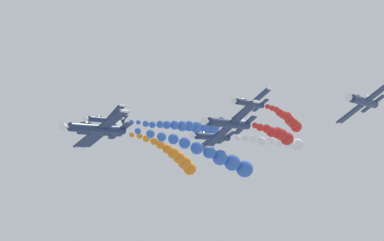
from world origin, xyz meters
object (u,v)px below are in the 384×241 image
airplane_left_inner (228,123)px  airplane_high_slot (249,103)px  airplane_right_inner (99,132)px  airplane_right_outer (363,101)px  airplane_trailing (106,120)px  airplane_lead (97,128)px  airplane_left_outer (212,137)px

airplane_left_inner → airplane_high_slot: 30.48m
airplane_right_inner → airplane_right_outer: size_ratio=1.00×
airplane_trailing → airplane_left_inner: bearing=158.6°
airplane_high_slot → airplane_trailing: bearing=24.9°
airplane_right_inner → airplane_high_slot: bearing=-115.7°
airplane_right_inner → airplane_right_outer: airplane_right_outer is taller
airplane_right_outer → airplane_lead: bearing=44.7°
airplane_lead → airplane_right_outer: size_ratio=1.00×
airplane_left_outer → airplane_high_slot: airplane_high_slot is taller
airplane_lead → airplane_right_outer: 35.58m
airplane_right_inner → airplane_high_slot: airplane_high_slot is taller
airplane_left_outer → airplane_lead: bearing=89.8°
airplane_left_inner → airplane_left_outer: 17.67m
airplane_right_inner → airplane_high_slot: 29.45m
airplane_left_inner → airplane_right_outer: bearing=-136.0°
airplane_right_outer → airplane_trailing: size_ratio=1.00×
airplane_high_slot → airplane_left_outer: bearing=94.6°
airplane_left_inner → airplane_right_outer: airplane_right_outer is taller
airplane_right_inner → airplane_left_outer: (-13.60, -12.16, -0.69)m
airplane_left_inner → airplane_right_inner: bearing=-2.3°
airplane_lead → airplane_left_inner: bearing=-134.4°
airplane_right_outer → airplane_high_slot: (26.15, -14.15, 2.74)m
airplane_right_inner → airplane_left_inner: bearing=177.7°
airplane_right_outer → airplane_high_slot: bearing=-28.4°
airplane_lead → airplane_high_slot: airplane_high_slot is taller
airplane_left_inner → airplane_trailing: (38.54, -15.06, 3.26)m
airplane_right_inner → airplane_lead: bearing=136.0°
airplane_left_outer → airplane_right_outer: bearing=179.2°
airplane_right_inner → airplane_trailing: (13.21, -14.04, 3.44)m
airplane_left_outer → airplane_trailing: bearing=-4.0°
airplane_lead → airplane_high_slot: (1.04, -39.04, 6.73)m
airplane_left_inner → airplane_high_slot: bearing=-64.6°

